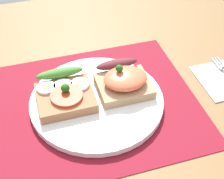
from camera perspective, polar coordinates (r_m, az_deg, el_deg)
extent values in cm
cube|color=brown|center=(63.75, -2.59, -3.57)|extent=(120.00, 90.00, 3.20)
cube|color=maroon|center=(62.49, -2.64, -2.47)|extent=(37.72, 33.15, 0.30)
cylinder|color=white|center=(61.95, -2.66, -1.97)|extent=(25.11, 25.11, 1.23)
cube|color=#A16A48|center=(60.79, -8.06, -1.41)|extent=(10.32, 9.17, 1.98)
cylinder|color=red|center=(59.22, -7.89, -1.11)|extent=(5.89, 5.89, 0.60)
ellipsoid|color=#427E2E|center=(63.23, -9.06, 2.85)|extent=(9.08, 2.20, 1.80)
sphere|color=#1E5919|center=(59.16, -8.15, 0.27)|extent=(1.60, 1.60, 1.60)
cylinder|color=white|center=(61.55, -11.40, 0.33)|extent=(3.54, 3.54, 0.50)
cylinder|color=yellow|center=(61.33, -11.44, 0.56)|extent=(1.59, 1.59, 0.16)
cylinder|color=white|center=(61.37, -8.51, 0.65)|extent=(3.54, 3.54, 0.50)
cylinder|color=yellow|center=(61.15, -8.54, 0.87)|extent=(1.59, 1.59, 0.16)
cylinder|color=white|center=(61.30, -5.60, 0.92)|extent=(3.54, 3.54, 0.50)
cylinder|color=yellow|center=(61.08, -5.62, 1.15)|extent=(1.59, 1.59, 0.16)
cube|color=tan|center=(62.65, 2.08, 0.61)|extent=(9.99, 8.53, 1.82)
ellipsoid|color=#EA6944|center=(61.06, 2.32, 1.95)|extent=(8.20, 6.83, 2.47)
ellipsoid|color=maroon|center=(64.84, 0.83, 4.46)|extent=(8.50, 2.20, 1.80)
sphere|color=#1E5919|center=(60.21, 1.27, 3.70)|extent=(1.40, 1.40, 1.40)
cube|color=#B7B7BC|center=(73.42, 18.67, 3.69)|extent=(1.50, 1.20, 0.32)
cube|color=#B7B7BC|center=(74.33, 17.48, 4.56)|extent=(0.32, 2.80, 0.32)
cube|color=#B7B7BC|center=(74.66, 17.91, 4.64)|extent=(0.32, 2.80, 0.32)
cube|color=#B7B7BC|center=(74.99, 18.33, 4.71)|extent=(0.32, 2.80, 0.32)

